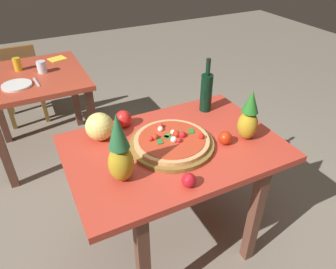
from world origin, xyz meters
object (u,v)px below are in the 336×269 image
at_px(display_table, 174,160).
at_px(knife_utensil, 36,82).
at_px(pizza_board, 172,145).
at_px(pineapple_left, 120,152).
at_px(dinner_plate, 17,85).
at_px(napkin_folded, 57,59).
at_px(dining_chair, 20,80).
at_px(wine_bottle, 206,92).
at_px(bell_pepper, 123,119).
at_px(tomato_beside_pepper, 189,180).
at_px(drinking_glass_water, 42,67).
at_px(background_table, 36,89).
at_px(tomato_by_bottle, 225,138).
at_px(pineapple_right, 249,118).
at_px(melon, 100,127).
at_px(drinking_glass_juice, 17,64).
at_px(pizza, 172,140).

xyz_separation_m(display_table, knife_utensil, (-0.57, 1.21, 0.11)).
distance_m(pizza_board, pineapple_left, 0.39).
bearing_deg(dinner_plate, napkin_folded, 49.53).
distance_m(dining_chair, pineapple_left, 2.25).
bearing_deg(dinner_plate, wine_bottle, -41.11).
bearing_deg(dining_chair, wine_bottle, 121.82).
relative_size(wine_bottle, knife_utensil, 1.96).
distance_m(display_table, dining_chair, 2.16).
relative_size(bell_pepper, knife_utensil, 0.60).
bearing_deg(tomato_beside_pepper, knife_utensil, 107.65).
distance_m(drinking_glass_water, dinner_plate, 0.29).
relative_size(background_table, pineapple_left, 2.38).
relative_size(tomato_beside_pepper, tomato_by_bottle, 0.92).
bearing_deg(pineapple_right, dining_chair, 116.85).
bearing_deg(dinner_plate, pineapple_left, -74.81).
bearing_deg(dinner_plate, melon, -68.86).
relative_size(drinking_glass_water, napkin_folded, 0.68).
relative_size(drinking_glass_juice, knife_utensil, 0.59).
bearing_deg(drinking_glass_juice, pineapple_right, -56.93).
height_order(pineapple_right, drinking_glass_water, pineapple_right).
distance_m(dining_chair, melon, 1.86).
distance_m(pineapple_left, drinking_glass_juice, 1.70).
bearing_deg(drinking_glass_water, melon, -82.28).
relative_size(display_table, bell_pepper, 10.95).
distance_m(pineapple_left, bell_pepper, 0.49).
relative_size(pineapple_left, tomato_by_bottle, 4.81).
xyz_separation_m(display_table, tomato_beside_pepper, (-0.09, -0.32, 0.14)).
relative_size(pineapple_right, melon, 1.88).
bearing_deg(bell_pepper, knife_utensil, 113.86).
xyz_separation_m(display_table, tomato_by_bottle, (0.26, -0.11, 0.14)).
relative_size(tomato_by_bottle, drinking_glass_water, 0.80).
height_order(dining_chair, pineapple_right, pineapple_right).
distance_m(pizza, drinking_glass_water, 1.48).
relative_size(melon, bell_pepper, 1.48).
bearing_deg(bell_pepper, tomato_beside_pepper, -81.82).
bearing_deg(dinner_plate, drinking_glass_juice, 82.50).
xyz_separation_m(background_table, pizza_board, (0.56, -1.39, 0.14)).
bearing_deg(tomato_by_bottle, napkin_folded, 108.72).
xyz_separation_m(pineapple_right, bell_pepper, (-0.58, 0.43, -0.09)).
distance_m(pizza_board, tomato_beside_pepper, 0.32).
relative_size(pineapple_left, bell_pepper, 3.39).
xyz_separation_m(wine_bottle, melon, (-0.71, -0.01, -0.05)).
height_order(background_table, pizza_board, pizza_board).
height_order(pizza, knife_utensil, pizza).
distance_m(pineapple_right, napkin_folded, 1.92).
bearing_deg(pineapple_right, wine_bottle, 95.31).
distance_m(pineapple_left, drinking_glass_water, 1.54).
bearing_deg(drinking_glass_water, pizza, -70.85).
distance_m(melon, drinking_glass_water, 1.15).
bearing_deg(pizza_board, napkin_folded, 100.93).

